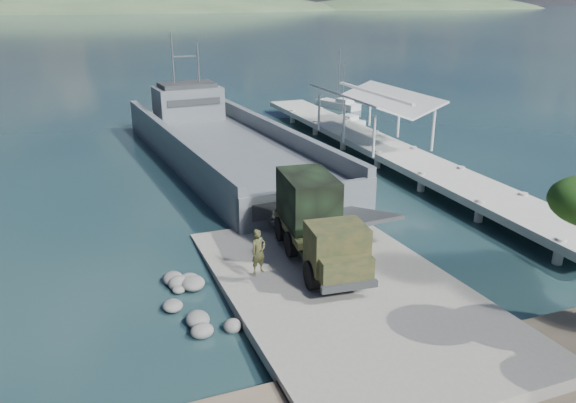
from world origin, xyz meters
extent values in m
plane|color=#182F3A|center=(0.00, 0.00, 0.00)|extent=(1400.00, 1400.00, 0.00)
cube|color=gray|center=(0.00, -1.00, 0.25)|extent=(10.00, 18.00, 0.50)
cube|color=#A2A198|center=(13.00, 18.00, 1.00)|extent=(4.00, 44.00, 0.50)
cube|color=#4F575D|center=(0.77, 22.03, 0.45)|extent=(11.26, 30.34, 2.48)
cube|color=#4F575D|center=(-3.38, 21.70, 2.28)|extent=(2.97, 29.67, 1.29)
cube|color=#4F575D|center=(4.92, 22.37, 2.28)|extent=(2.97, 29.67, 1.29)
cube|color=#4F575D|center=(1.95, 7.32, 0.99)|extent=(8.92, 1.11, 2.58)
cube|color=#4F575D|center=(-0.02, 31.91, 3.17)|extent=(6.24, 4.43, 2.97)
cube|color=#2A2D2F|center=(-0.02, 31.91, 4.85)|extent=(5.19, 3.56, 0.40)
cylinder|color=gray|center=(-1.21, 31.81, 7.13)|extent=(0.16, 0.16, 4.95)
cylinder|color=gray|center=(1.16, 32.00, 6.64)|extent=(0.16, 0.16, 3.96)
cylinder|color=black|center=(-1.40, -0.70, 1.14)|extent=(0.57, 1.32, 1.28)
cylinder|color=black|center=(0.86, -0.93, 1.14)|extent=(0.57, 1.32, 1.28)
cylinder|color=black|center=(-1.05, 2.64, 1.14)|extent=(0.57, 1.32, 1.28)
cylinder|color=black|center=(1.21, 2.41, 1.14)|extent=(0.57, 1.32, 1.28)
cylinder|color=black|center=(-0.85, 4.61, 1.14)|extent=(0.57, 1.32, 1.28)
cylinder|color=black|center=(1.41, 4.37, 1.14)|extent=(0.57, 1.32, 1.28)
cube|color=black|center=(0.02, 1.93, 1.29)|extent=(2.94, 7.69, 0.25)
cube|color=#1F2E19|center=(-0.26, -0.72, 2.33)|extent=(2.66, 2.22, 1.98)
cube|color=#1F2E19|center=(-0.38, -1.90, 1.83)|extent=(2.35, 1.12, 0.99)
cube|color=#1F2E19|center=(0.16, 3.31, 1.64)|extent=(2.93, 4.78, 0.35)
cube|color=black|center=(0.18, 3.51, 3.07)|extent=(2.75, 3.98, 2.47)
cube|color=#2A2D2F|center=(-0.43, -2.39, 1.24)|extent=(2.48, 0.50, 0.30)
imported|color=#1F2E19|center=(-3.34, 0.82, 1.53)|extent=(0.88, 0.73, 2.07)
cube|color=silver|center=(16.00, 31.44, 0.24)|extent=(3.13, 5.47, 0.86)
cube|color=silver|center=(16.31, 30.54, 0.81)|extent=(1.76, 1.88, 0.57)
cylinder|color=gray|center=(16.00, 31.44, 3.34)|extent=(0.10, 0.10, 5.73)
cube|color=silver|center=(19.70, 40.00, 0.27)|extent=(3.54, 6.14, 0.97)
cube|color=silver|center=(20.04, 38.99, 0.91)|extent=(1.98, 2.11, 0.64)
cylinder|color=gray|center=(19.70, 40.00, 3.76)|extent=(0.11, 0.11, 6.44)
camera|label=1|loc=(-10.26, -20.72, 12.53)|focal=35.00mm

